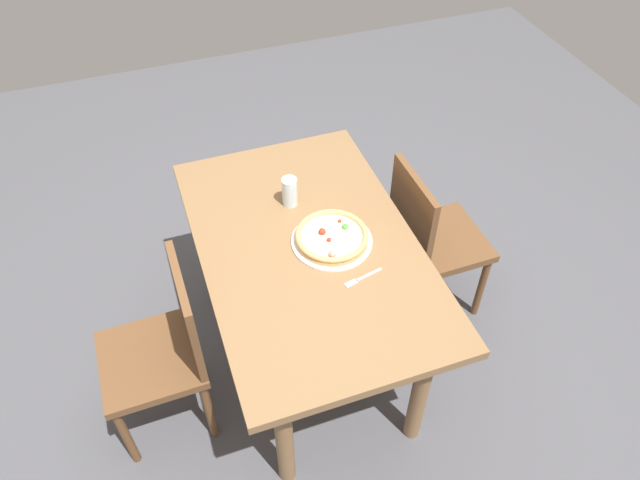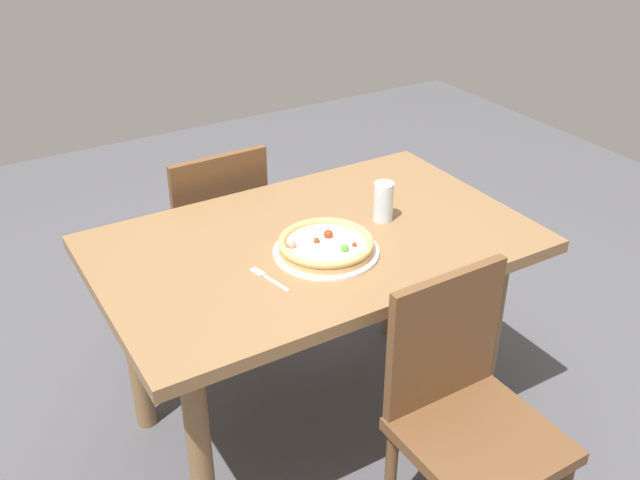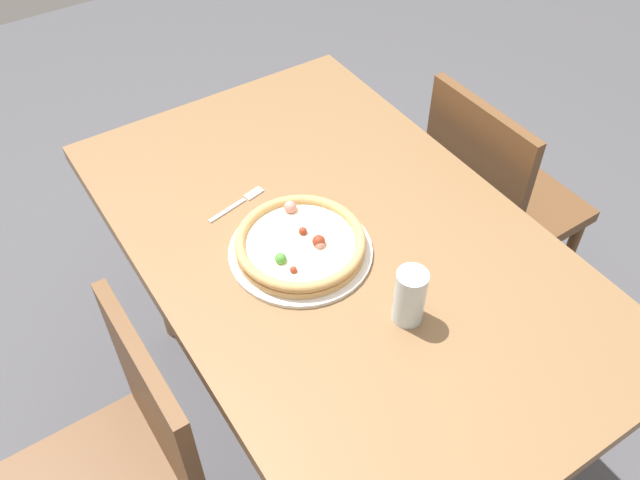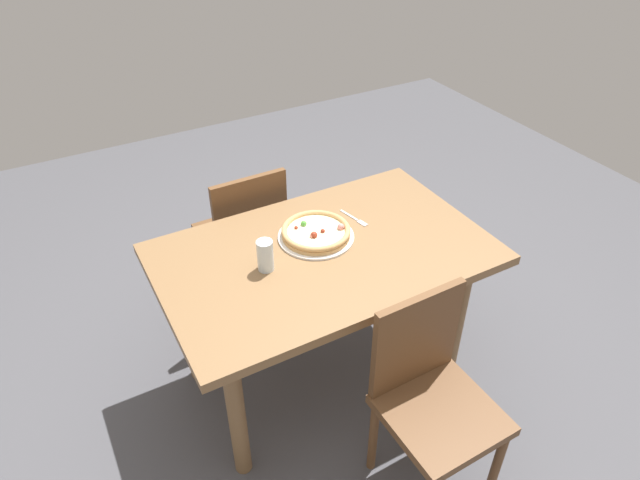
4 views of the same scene
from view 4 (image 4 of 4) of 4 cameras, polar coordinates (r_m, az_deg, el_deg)
The scene contains 8 objects.
ground_plane at distance 2.86m, azimuth 0.35°, elevation -13.19°, with size 6.00×6.00×0.00m, color #4C4C51.
dining_table at distance 2.41m, azimuth 0.41°, elevation -3.04°, with size 1.38×0.86×0.76m.
chair_near at distance 2.94m, azimuth -7.68°, elevation 0.58°, with size 0.40×0.40×0.87m.
chair_far at distance 2.21m, azimuth 11.17°, elevation -15.05°, with size 0.41×0.41×0.87m.
plate at distance 2.41m, azimuth -0.41°, elevation 0.35°, with size 0.33×0.33×0.01m, color white.
pizza at distance 2.40m, azimuth -0.40°, elevation 0.84°, with size 0.30×0.30×0.05m.
fork at distance 2.53m, azimuth 3.64°, elevation 2.12°, with size 0.05×0.16×0.00m.
drinking_glass at distance 2.22m, azimuth -5.57°, elevation -1.57°, with size 0.07×0.07×0.13m, color silver.
Camera 4 is at (0.92, 1.62, 2.17)m, focal length 31.57 mm.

